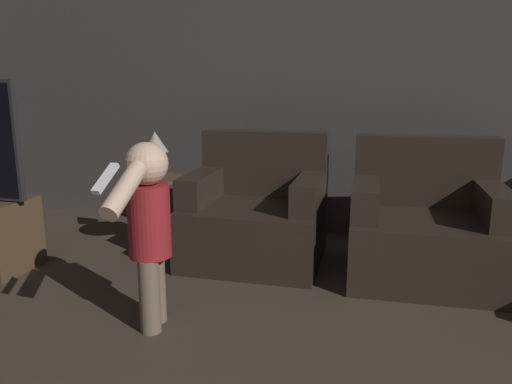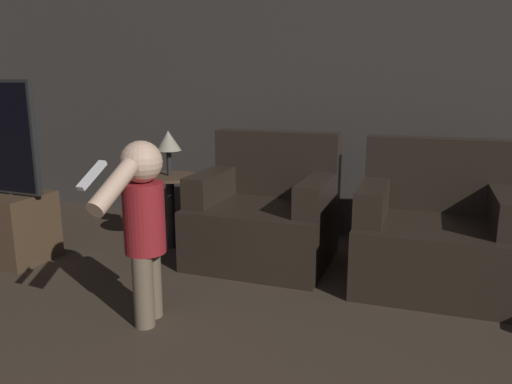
# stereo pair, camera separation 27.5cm
# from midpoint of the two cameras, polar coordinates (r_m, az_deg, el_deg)

# --- Properties ---
(wall_back) EXTENTS (8.40, 0.05, 2.60)m
(wall_back) POSITION_cam_midpoint_polar(r_m,az_deg,el_deg) (3.91, 6.93, 13.98)
(wall_back) COLOR #423D38
(wall_back) RESTS_ON ground_plane
(armchair_left) EXTENTS (0.93, 0.82, 0.85)m
(armchair_left) POSITION_cam_midpoint_polar(r_m,az_deg,el_deg) (3.39, -2.29, -2.76)
(armchair_left) COLOR black
(armchair_left) RESTS_ON ground_plane
(armchair_right) EXTENTS (0.94, 0.84, 0.85)m
(armchair_right) POSITION_cam_midpoint_polar(r_m,az_deg,el_deg) (3.22, 16.44, -4.14)
(armchair_right) COLOR black
(armchair_right) RESTS_ON ground_plane
(person_toddler) EXTENTS (0.20, 0.62, 0.93)m
(person_toddler) POSITION_cam_midpoint_polar(r_m,az_deg,el_deg) (2.46, -15.36, -3.31)
(person_toddler) COLOR brown
(person_toddler) RESTS_ON ground_plane
(side_table) EXTENTS (0.40, 0.40, 0.54)m
(side_table) POSITION_cam_midpoint_polar(r_m,az_deg,el_deg) (3.61, -13.38, -0.08)
(side_table) COLOR black
(side_table) RESTS_ON ground_plane
(lamp) EXTENTS (0.18, 0.18, 0.32)m
(lamp) POSITION_cam_midpoint_polar(r_m,az_deg,el_deg) (3.55, -13.67, 5.46)
(lamp) COLOR #262626
(lamp) RESTS_ON side_table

